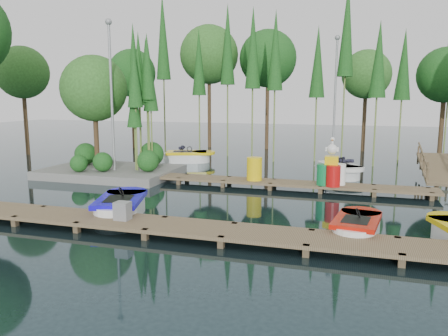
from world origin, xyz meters
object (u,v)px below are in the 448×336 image
(boat_blue, at_px, (121,207))
(boat_yellow_far, at_px, (188,157))
(island, at_px, (106,110))
(boat_red, at_px, (357,227))
(utility_cabinet, at_px, (123,211))
(drum_cluster, at_px, (332,171))
(yellow_barrel, at_px, (254,169))

(boat_blue, distance_m, boat_yellow_far, 11.66)
(island, relative_size, boat_yellow_far, 2.06)
(boat_red, distance_m, utility_cabinet, 6.64)
(island, distance_m, drum_cluster, 11.02)
(boat_blue, bearing_deg, utility_cabinet, -75.23)
(boat_red, xyz_separation_m, boat_yellow_far, (-9.58, 11.38, 0.07))
(boat_yellow_far, bearing_deg, island, -111.61)
(island, xyz_separation_m, drum_cluster, (10.74, -0.94, -2.32))
(island, bearing_deg, drum_cluster, -5.01)
(island, height_order, yellow_barrel, island)
(boat_red, bearing_deg, boat_blue, -171.45)
(boat_yellow_far, relative_size, drum_cluster, 1.70)
(boat_blue, xyz_separation_m, boat_yellow_far, (-2.26, 11.44, 0.03))
(boat_red, xyz_separation_m, yellow_barrel, (-4.22, 5.61, 0.54))
(boat_blue, bearing_deg, boat_yellow_far, 83.99)
(boat_blue, height_order, boat_yellow_far, boat_yellow_far)
(boat_blue, xyz_separation_m, yellow_barrel, (3.10, 5.67, 0.50))
(boat_red, bearing_deg, utility_cabinet, -159.84)
(island, height_order, boat_blue, island)
(boat_blue, bearing_deg, boat_red, -16.71)
(boat_yellow_far, bearing_deg, drum_cluster, -32.66)
(boat_red, bearing_deg, drum_cluster, 108.63)
(island, relative_size, utility_cabinet, 12.88)
(boat_yellow_far, distance_m, drum_cluster, 10.42)
(drum_cluster, bearing_deg, boat_red, -79.43)
(island, bearing_deg, utility_cabinet, -55.94)
(boat_blue, bearing_deg, drum_cluster, 24.03)
(drum_cluster, bearing_deg, island, 174.99)
(utility_cabinet, relative_size, yellow_barrel, 0.54)
(boat_red, relative_size, boat_yellow_far, 0.81)
(island, xyz_separation_m, boat_yellow_far, (2.18, 4.98, -2.87))
(drum_cluster, bearing_deg, yellow_barrel, 177.29)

